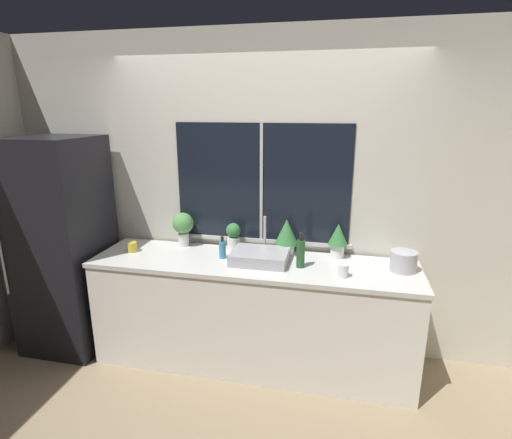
# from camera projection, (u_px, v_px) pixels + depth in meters

# --- Properties ---
(ground_plane) EXTENTS (14.00, 14.00, 0.00)m
(ground_plane) POSITION_uv_depth(u_px,v_px,m) (244.00, 384.00, 3.11)
(ground_plane) COLOR #937F60
(wall_back) EXTENTS (8.00, 0.09, 2.70)m
(wall_back) POSITION_uv_depth(u_px,v_px,m) (262.00, 196.00, 3.41)
(wall_back) COLOR beige
(wall_back) RESTS_ON ground_plane
(wall_left) EXTENTS (0.06, 7.00, 2.70)m
(wall_left) POSITION_uv_depth(u_px,v_px,m) (84.00, 173.00, 4.63)
(wall_left) COLOR beige
(wall_left) RESTS_ON ground_plane
(counter) EXTENTS (2.59, 0.66, 0.90)m
(counter) POSITION_uv_depth(u_px,v_px,m) (252.00, 313.00, 3.29)
(counter) COLOR white
(counter) RESTS_ON ground_plane
(refrigerator) EXTENTS (0.66, 0.70, 1.86)m
(refrigerator) POSITION_uv_depth(u_px,v_px,m) (64.00, 245.00, 3.46)
(refrigerator) COLOR black
(refrigerator) RESTS_ON ground_plane
(sink) EXTENTS (0.44, 0.38, 0.32)m
(sink) POSITION_uv_depth(u_px,v_px,m) (260.00, 256.00, 3.15)
(sink) COLOR #ADADB2
(sink) RESTS_ON counter
(potted_plant_far_left) EXTENTS (0.18, 0.18, 0.30)m
(potted_plant_far_left) POSITION_uv_depth(u_px,v_px,m) (183.00, 225.00, 3.49)
(potted_plant_far_left) COLOR white
(potted_plant_far_left) RESTS_ON counter
(potted_plant_center_left) EXTENTS (0.12, 0.12, 0.23)m
(potted_plant_center_left) POSITION_uv_depth(u_px,v_px,m) (233.00, 236.00, 3.41)
(potted_plant_center_left) COLOR white
(potted_plant_center_left) RESTS_ON counter
(potted_plant_center_right) EXTENTS (0.20, 0.20, 0.30)m
(potted_plant_center_right) POSITION_uv_depth(u_px,v_px,m) (287.00, 234.00, 3.30)
(potted_plant_center_right) COLOR white
(potted_plant_center_right) RESTS_ON counter
(potted_plant_far_right) EXTENTS (0.16, 0.16, 0.28)m
(potted_plant_far_right) POSITION_uv_depth(u_px,v_px,m) (338.00, 238.00, 3.22)
(potted_plant_far_right) COLOR white
(potted_plant_far_right) RESTS_ON counter
(soap_bottle) EXTENTS (0.05, 0.05, 0.18)m
(soap_bottle) POSITION_uv_depth(u_px,v_px,m) (222.00, 249.00, 3.22)
(soap_bottle) COLOR teal
(soap_bottle) RESTS_ON counter
(bottle_tall) EXTENTS (0.06, 0.06, 0.28)m
(bottle_tall) POSITION_uv_depth(u_px,v_px,m) (301.00, 253.00, 3.03)
(bottle_tall) COLOR #235128
(bottle_tall) RESTS_ON counter
(mug_white) EXTENTS (0.07, 0.07, 0.10)m
(mug_white) POSITION_uv_depth(u_px,v_px,m) (343.00, 271.00, 2.87)
(mug_white) COLOR white
(mug_white) RESTS_ON counter
(mug_yellow) EXTENTS (0.08, 0.08, 0.08)m
(mug_yellow) POSITION_uv_depth(u_px,v_px,m) (132.00, 247.00, 3.38)
(mug_yellow) COLOR gold
(mug_yellow) RESTS_ON counter
(kettle) EXTENTS (0.19, 0.19, 0.17)m
(kettle) POSITION_uv_depth(u_px,v_px,m) (404.00, 260.00, 2.97)
(kettle) COLOR #B2B2B7
(kettle) RESTS_ON counter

